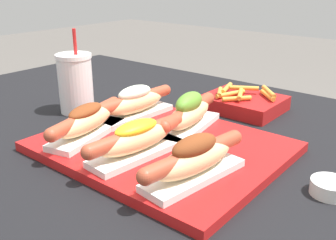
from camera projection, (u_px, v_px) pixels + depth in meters
serving_tray at (161, 147)px, 0.76m from camera, size 0.44×0.35×0.02m
hot_dog_0 at (86, 121)px, 0.77m from camera, size 0.10×0.22×0.07m
hot_dog_1 at (137, 139)px, 0.69m from camera, size 0.08×0.22×0.07m
hot_dog_2 at (194, 159)px, 0.61m from camera, size 0.08×0.22×0.07m
hot_dog_3 at (135, 103)px, 0.87m from camera, size 0.07×0.23×0.07m
hot_dog_4 at (188, 114)px, 0.80m from camera, size 0.09×0.22×0.08m
sauce_bowl at (330, 187)px, 0.61m from camera, size 0.06×0.06×0.02m
drink_cup at (76, 83)px, 0.95m from camera, size 0.08×0.08×0.20m
fries_basket at (243, 102)px, 0.98m from camera, size 0.18×0.15×0.06m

